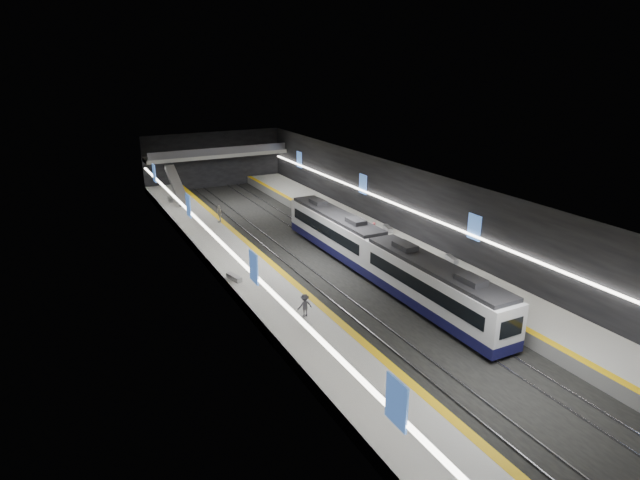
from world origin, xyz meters
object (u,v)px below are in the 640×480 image
bench_right_far (388,229)px  passenger_left_b (305,306)px  escalator (177,185)px  bench_left_far (170,200)px  bench_right_near (452,259)px  bench_left_near (234,278)px  passenger_left_a (219,214)px  passenger_right_a (374,231)px  train (378,254)px

bench_right_far → passenger_left_b: 20.93m
escalator → bench_right_far: escalator is taller
bench_left_far → bench_right_near: bearing=-57.9°
bench_left_near → passenger_left_a: (3.74, 16.01, 0.72)m
bench_right_near → passenger_left_b: bearing=-155.1°
bench_left_far → bench_left_near: bearing=-88.3°
escalator → passenger_left_a: escalator is taller
bench_left_far → bench_right_near: size_ratio=1.06×
bench_left_far → passenger_left_a: (2.89, -11.48, 0.71)m
escalator → bench_right_near: escalator is taller
bench_left_far → passenger_right_a: passenger_right_a is taller
passenger_right_a → passenger_left_a: bearing=18.0°
bench_left_far → bench_right_far: size_ratio=0.94×
bench_left_near → bench_right_far: (18.38, 5.04, 0.02)m
bench_left_near → escalator: bearing=72.2°
bench_right_near → escalator: bearing=129.5°
escalator → bench_right_near: (16.62, -32.45, -1.70)m
escalator → passenger_left_b: size_ratio=4.81×
bench_right_far → passenger_left_b: passenger_left_b is taller
bench_left_near → bench_right_near: 19.11m
train → bench_right_far: train is taller
bench_left_far → train: bearing=-66.6°
train → bench_right_near: bearing=-15.2°
bench_left_near → passenger_left_b: size_ratio=1.03×
bench_right_far → passenger_right_a: bearing=-131.8°
passenger_left_a → escalator: bearing=-163.2°
escalator → bench_left_far: escalator is taller
train → bench_left_near: train is taller
bench_right_far → bench_left_far: bearing=144.2°
escalator → bench_right_near: 36.50m
bench_right_far → bench_left_near: bearing=-148.5°
bench_right_far → passenger_left_b: (-16.04, -13.44, 0.60)m
bench_left_near → passenger_right_a: 15.81m
train → escalator: 32.25m
bench_left_far → bench_right_near: bench_left_far is taller
train → bench_left_far: (-11.03, 30.49, -0.98)m
passenger_right_a → passenger_left_b: passenger_right_a is taller
train → bench_right_near: size_ratio=18.24×
escalator → passenger_right_a: bearing=-60.9°
passenger_left_a → passenger_left_b: size_ratio=1.12×
bench_right_near → passenger_right_a: 8.61m
train → bench_right_far: 10.39m
escalator → bench_left_far: bearing=-171.0°
escalator → passenger_right_a: 27.97m
bench_left_near → bench_right_far: bearing=1.5°
train → passenger_right_a: train is taller
escalator → passenger_left_a: (1.86, -11.64, -0.97)m
train → passenger_left_a: bearing=113.2°
bench_left_near → passenger_left_a: size_ratio=0.92×
train → bench_left_far: 32.44m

